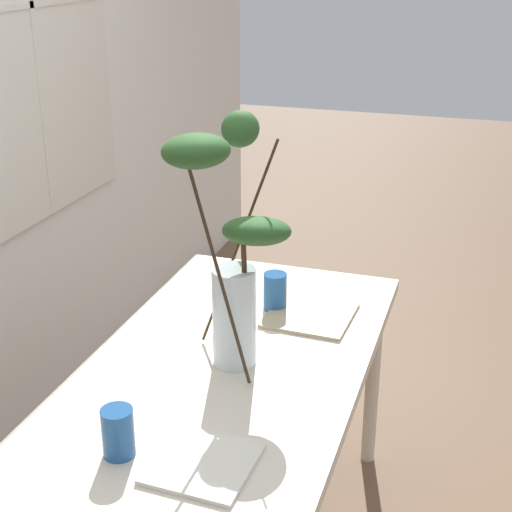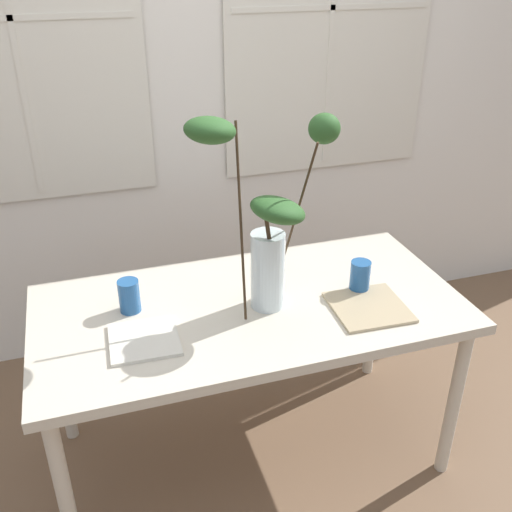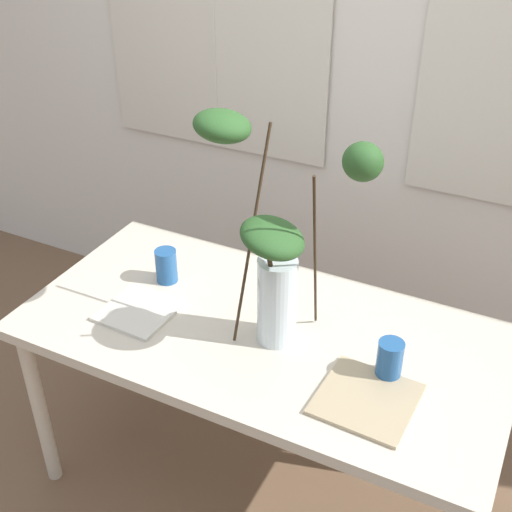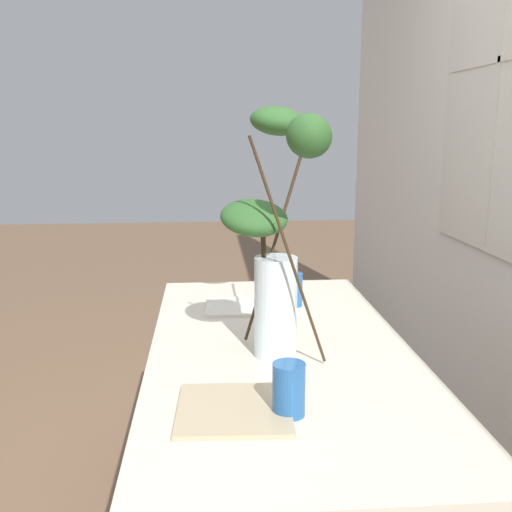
{
  "view_description": "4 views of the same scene",
  "coord_description": "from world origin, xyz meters",
  "px_view_note": "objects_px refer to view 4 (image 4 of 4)",
  "views": [
    {
      "loc": [
        -1.7,
        -0.65,
        1.82
      ],
      "look_at": [
        0.13,
        -0.06,
        1.03
      ],
      "focal_mm": 53.58,
      "sensor_mm": 36.0,
      "label": 1
    },
    {
      "loc": [
        -0.52,
        -1.7,
        1.88
      ],
      "look_at": [
        -0.0,
        -0.08,
        0.97
      ],
      "focal_mm": 41.13,
      "sensor_mm": 36.0,
      "label": 2
    },
    {
      "loc": [
        0.72,
        -1.48,
        2.05
      ],
      "look_at": [
        -0.02,
        -0.01,
        1.0
      ],
      "focal_mm": 46.73,
      "sensor_mm": 36.0,
      "label": 3
    },
    {
      "loc": [
        1.65,
        -0.21,
        1.36
      ],
      "look_at": [
        0.08,
        -0.08,
        1.02
      ],
      "focal_mm": 41.9,
      "sensor_mm": 36.0,
      "label": 4
    }
  ],
  "objects_px": {
    "drinking_glass_blue_left": "(292,289)",
    "plate_square_right": "(234,409)",
    "plate_square_left": "(238,307)",
    "vase_with_branches": "(274,237)",
    "dining_table": "(280,369)",
    "drinking_glass_blue_right": "(289,389)"
  },
  "relations": [
    {
      "from": "vase_with_branches",
      "to": "drinking_glass_blue_left",
      "type": "relative_size",
      "value": 5.93
    },
    {
      "from": "vase_with_branches",
      "to": "dining_table",
      "type": "bearing_deg",
      "value": 151.76
    },
    {
      "from": "plate_square_right",
      "to": "drinking_glass_blue_left",
      "type": "bearing_deg",
      "value": 162.98
    },
    {
      "from": "vase_with_branches",
      "to": "plate_square_left",
      "type": "relative_size",
      "value": 3.16
    },
    {
      "from": "drinking_glass_blue_left",
      "to": "plate_square_right",
      "type": "bearing_deg",
      "value": -17.02
    },
    {
      "from": "drinking_glass_blue_left",
      "to": "drinking_glass_blue_right",
      "type": "distance_m",
      "value": 0.84
    },
    {
      "from": "drinking_glass_blue_left",
      "to": "drinking_glass_blue_right",
      "type": "bearing_deg",
      "value": -8.6
    },
    {
      "from": "drinking_glass_blue_left",
      "to": "plate_square_left",
      "type": "height_order",
      "value": "drinking_glass_blue_left"
    },
    {
      "from": "dining_table",
      "to": "drinking_glass_blue_left",
      "type": "relative_size",
      "value": 12.83
    },
    {
      "from": "dining_table",
      "to": "drinking_glass_blue_right",
      "type": "xyz_separation_m",
      "value": [
        0.42,
        -0.03,
        0.13
      ]
    },
    {
      "from": "drinking_glass_blue_right",
      "to": "plate_square_left",
      "type": "bearing_deg",
      "value": -174.93
    },
    {
      "from": "plate_square_left",
      "to": "drinking_glass_blue_left",
      "type": "bearing_deg",
      "value": 95.4
    },
    {
      "from": "dining_table",
      "to": "plate_square_right",
      "type": "height_order",
      "value": "plate_square_right"
    },
    {
      "from": "vase_with_branches",
      "to": "plate_square_right",
      "type": "distance_m",
      "value": 0.5
    },
    {
      "from": "vase_with_branches",
      "to": "plate_square_left",
      "type": "bearing_deg",
      "value": -169.86
    },
    {
      "from": "plate_square_left",
      "to": "plate_square_right",
      "type": "height_order",
      "value": "same"
    },
    {
      "from": "vase_with_branches",
      "to": "drinking_glass_blue_right",
      "type": "height_order",
      "value": "vase_with_branches"
    },
    {
      "from": "drinking_glass_blue_left",
      "to": "plate_square_right",
      "type": "height_order",
      "value": "drinking_glass_blue_left"
    },
    {
      "from": "plate_square_right",
      "to": "plate_square_left",
      "type": "bearing_deg",
      "value": 176.39
    },
    {
      "from": "dining_table",
      "to": "vase_with_branches",
      "type": "height_order",
      "value": "vase_with_branches"
    },
    {
      "from": "drinking_glass_blue_right",
      "to": "plate_square_left",
      "type": "relative_size",
      "value": 0.54
    },
    {
      "from": "drinking_glass_blue_left",
      "to": "plate_square_right",
      "type": "relative_size",
      "value": 0.46
    }
  ]
}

